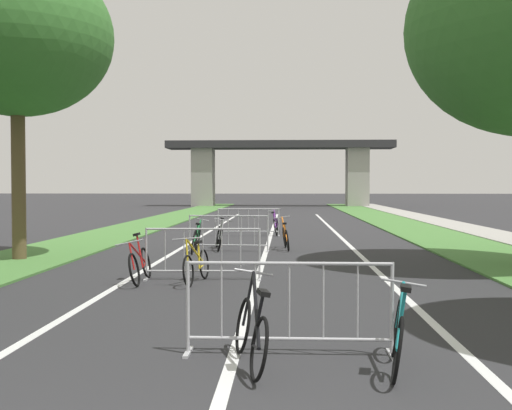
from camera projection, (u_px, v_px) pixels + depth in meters
The scene contains 20 objects.
grass_verge_left at pixel (148, 224), 29.96m from camera, with size 2.83×66.68×0.05m, color #477A38.
grass_verge_right at pixel (402, 225), 29.36m from camera, with size 2.83×66.68×0.05m, color #477A38.
sidewalk_path_right at pixel (452, 225), 29.25m from camera, with size 1.90×66.68×0.08m, color #9E9B93.
lane_stripe_center at pixel (270, 239), 21.69m from camera, with size 0.14×38.58×0.01m, color silver.
lane_stripe_right_lane at pixel (343, 240), 21.56m from camera, with size 0.14×38.58×0.01m, color silver.
lane_stripe_left_lane at pixel (197, 239), 21.81m from camera, with size 0.14×38.58×0.01m, color silver.
overpass_bridge at pixel (280, 162), 57.32m from camera, with size 21.12×3.34×6.08m.
tree_left_maple_mid at pixel (17, 36), 15.34m from camera, with size 4.78×4.78×7.72m.
crowd_barrier_nearest at pixel (289, 309), 6.85m from camera, with size 2.35×0.45×1.05m.
crowd_barrier_second at pixel (203, 254), 12.33m from camera, with size 2.36×0.53×1.05m.
crowd_barrier_third at pixel (228, 233), 17.73m from camera, with size 2.36×0.55×1.05m.
crowd_barrier_fourth at pixel (248, 222), 23.12m from camera, with size 2.36×0.54×1.05m.
bicycle_yellow_0 at pixel (196, 265), 11.94m from camera, with size 0.56×1.66×0.95m.
bicycle_red_1 at pixel (140, 264), 11.99m from camera, with size 0.53×1.69×0.96m.
bicycle_black_2 at pixel (251, 332), 6.41m from camera, with size 0.51×1.64×0.98m.
bicycle_green_3 at pixel (196, 239), 17.39m from camera, with size 0.46×1.74×0.97m.
bicycle_teal_4 at pixel (398, 334), 6.28m from camera, with size 0.58×1.62×0.92m.
bicycle_purple_5 at pixel (276, 225), 23.64m from camera, with size 0.52×1.65×1.02m.
bicycle_orange_6 at pixel (286, 237), 18.25m from camera, with size 0.48×1.68×0.98m.
bicycle_silver_7 at pixel (219, 237), 18.22m from camera, with size 0.67×1.77×0.97m.
Camera 1 is at (0.58, -2.35, 1.90)m, focal length 42.95 mm.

